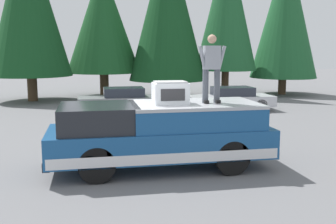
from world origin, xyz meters
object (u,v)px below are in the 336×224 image
compressor_unit (170,93)px  parked_car_silver (231,99)px  person_on_truck_bed (212,67)px  parked_car_grey (122,100)px  pickup_truck (160,134)px

compressor_unit → parked_car_silver: 10.16m
person_on_truck_bed → compressor_unit: bearing=89.4°
person_on_truck_bed → parked_car_grey: bearing=8.9°
parked_car_silver → parked_car_grey: same height
parked_car_silver → parked_car_grey: bearing=82.7°
parked_car_grey → pickup_truck: bearing=-178.7°
person_on_truck_bed → parked_car_grey: person_on_truck_bed is taller
pickup_truck → compressor_unit: bearing=-117.1°
pickup_truck → compressor_unit: (-0.12, -0.23, 1.05)m
person_on_truck_bed → parked_car_silver: size_ratio=0.41×
pickup_truck → compressor_unit: size_ratio=6.60×
pickup_truck → parked_car_silver: pickup_truck is taller
parked_car_silver → parked_car_grey: (0.67, 5.24, 0.00)m
pickup_truck → parked_car_silver: bearing=-29.9°
pickup_truck → parked_car_silver: 10.08m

